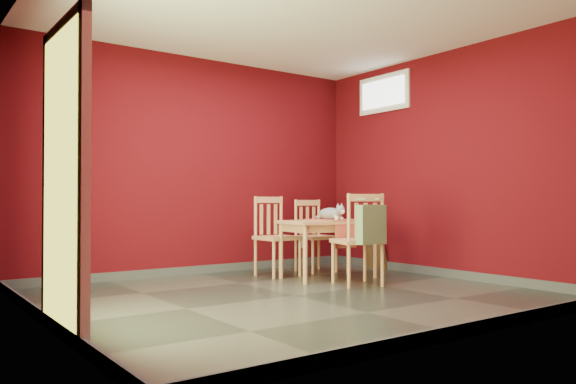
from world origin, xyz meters
TOP-DOWN VIEW (x-y plane):
  - ground at (0.00, 0.00)m, footprint 4.50×4.50m
  - room_shell at (0.00, 0.00)m, footprint 4.50×4.50m
  - doorway at (-2.23, -0.40)m, footprint 0.06×1.01m
  - window at (2.23, 1.00)m, footprint 0.05×0.90m
  - outlet_plate at (1.60, 1.99)m, footprint 0.08×0.02m
  - dining_table at (1.04, 0.73)m, footprint 1.14×0.73m
  - table_runner at (1.04, 0.63)m, footprint 0.35×0.64m
  - chair_far_left at (0.67, 1.29)m, footprint 0.46×0.46m
  - chair_far_right at (1.30, 1.34)m, footprint 0.45×0.45m
  - chair_near at (0.96, 0.12)m, footprint 0.57×0.57m
  - tote_bag at (0.92, -0.10)m, footprint 0.34×0.20m
  - cat at (1.10, 0.77)m, footprint 0.26×0.43m
  - picture_frame at (2.19, 1.12)m, footprint 0.13×0.36m

SIDE VIEW (x-z plane):
  - ground at x=0.00m, z-range 0.00..0.00m
  - room_shell at x=0.00m, z-range -2.20..2.30m
  - picture_frame at x=2.19m, z-range 0.00..0.36m
  - outlet_plate at x=1.60m, z-range 0.24..0.36m
  - chair_far_right at x=1.30m, z-range 0.01..0.93m
  - chair_far_left at x=0.67m, z-range 0.01..0.97m
  - chair_near at x=0.96m, z-range 0.01..1.00m
  - dining_table at x=1.04m, z-range 0.25..0.93m
  - table_runner at x=1.04m, z-range 0.48..0.79m
  - tote_bag at x=0.92m, z-range 0.43..0.90m
  - cat at x=1.10m, z-range 0.68..0.88m
  - doorway at x=-2.23m, z-range 0.06..2.19m
  - window at x=2.23m, z-range 2.10..2.60m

